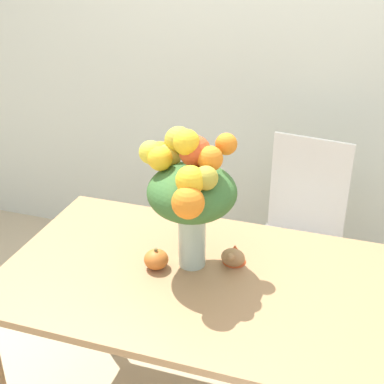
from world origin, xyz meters
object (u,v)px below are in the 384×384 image
object	(u,v)px
dining_chair_near_window	(298,236)
pumpkin	(156,259)
turkey_figurine	(234,255)
flower_vase	(189,187)

from	to	relation	value
dining_chair_near_window	pumpkin	bearing A→B (deg)	-111.62
pumpkin	turkey_figurine	world-z (taller)	pumpkin
flower_vase	pumpkin	world-z (taller)	flower_vase
pumpkin	dining_chair_near_window	bearing A→B (deg)	60.52
flower_vase	pumpkin	distance (m)	0.32
flower_vase	dining_chair_near_window	size ratio (longest dim) A/B	0.56
flower_vase	dining_chair_near_window	xyz separation A→B (m)	(0.34, 0.74, -0.57)
flower_vase	pumpkin	xyz separation A→B (m)	(-0.11, -0.06, -0.29)
turkey_figurine	dining_chair_near_window	size ratio (longest dim) A/B	0.13
flower_vase	turkey_figurine	xyz separation A→B (m)	(0.16, 0.05, -0.29)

